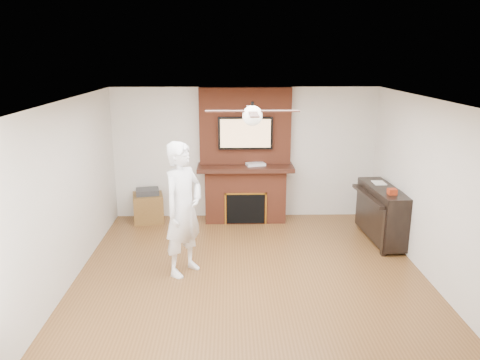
{
  "coord_description": "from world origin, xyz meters",
  "views": [
    {
      "loc": [
        -0.3,
        -5.99,
        3.09
      ],
      "look_at": [
        -0.14,
        0.9,
        1.22
      ],
      "focal_mm": 35.0,
      "sensor_mm": 36.0,
      "label": 1
    }
  ],
  "objects_px": {
    "fireplace": "(245,169)",
    "piano": "(382,212)",
    "person": "(183,209)",
    "side_table": "(148,206)"
  },
  "relations": [
    {
      "from": "side_table",
      "to": "piano",
      "type": "xyz_separation_m",
      "value": [
        4.12,
        -1.05,
        0.21
      ]
    },
    {
      "from": "fireplace",
      "to": "person",
      "type": "distance_m",
      "value": 2.45
    },
    {
      "from": "person",
      "to": "side_table",
      "type": "relative_size",
      "value": 3.0
    },
    {
      "from": "side_table",
      "to": "piano",
      "type": "distance_m",
      "value": 4.26
    },
    {
      "from": "fireplace",
      "to": "piano",
      "type": "bearing_deg",
      "value": -26.22
    },
    {
      "from": "side_table",
      "to": "piano",
      "type": "bearing_deg",
      "value": -25.9
    },
    {
      "from": "fireplace",
      "to": "piano",
      "type": "height_order",
      "value": "fireplace"
    },
    {
      "from": "person",
      "to": "piano",
      "type": "bearing_deg",
      "value": -35.38
    },
    {
      "from": "fireplace",
      "to": "person",
      "type": "xyz_separation_m",
      "value": [
        -0.95,
        -2.26,
        -0.03
      ]
    },
    {
      "from": "piano",
      "to": "person",
      "type": "bearing_deg",
      "value": -164.03
    }
  ]
}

